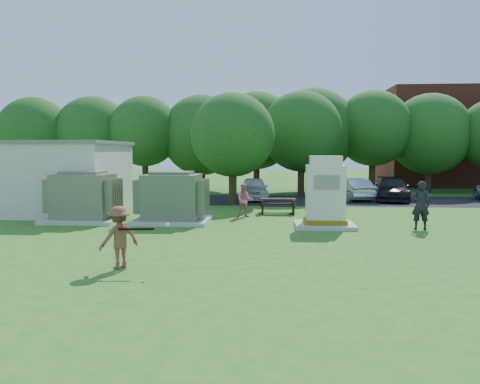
# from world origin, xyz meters

# --- Properties ---
(ground) EXTENTS (120.00, 120.00, 0.00)m
(ground) POSITION_xyz_m (0.00, 0.00, 0.00)
(ground) COLOR #2D6619
(ground) RESTS_ON ground
(service_building) EXTENTS (10.00, 5.00, 3.20)m
(service_building) POSITION_xyz_m (-11.00, 7.00, 1.60)
(service_building) COLOR beige
(service_building) RESTS_ON ground
(service_building_roof) EXTENTS (10.20, 5.20, 0.15)m
(service_building_roof) POSITION_xyz_m (-11.00, 7.00, 3.27)
(service_building_roof) COLOR slate
(service_building_roof) RESTS_ON service_building
(brick_building) EXTENTS (15.00, 8.00, 8.00)m
(brick_building) POSITION_xyz_m (18.00, 27.00, 4.00)
(brick_building) COLOR maroon
(brick_building) RESTS_ON ground
(parking_strip) EXTENTS (20.00, 6.00, 0.01)m
(parking_strip) POSITION_xyz_m (7.00, 13.50, 0.01)
(parking_strip) COLOR #232326
(parking_strip) RESTS_ON ground
(transformer_left) EXTENTS (3.00, 2.40, 2.07)m
(transformer_left) POSITION_xyz_m (-6.50, 4.50, 0.97)
(transformer_left) COLOR beige
(transformer_left) RESTS_ON ground
(transformer_right) EXTENTS (3.00, 2.40, 2.07)m
(transformer_right) POSITION_xyz_m (-2.80, 4.50, 0.97)
(transformer_right) COLOR beige
(transformer_right) RESTS_ON ground
(generator_cabinet) EXTENTS (2.23, 1.82, 2.72)m
(generator_cabinet) POSITION_xyz_m (3.26, 3.73, 1.19)
(generator_cabinet) COLOR beige
(generator_cabinet) RESTS_ON ground
(picnic_table) EXTENTS (1.64, 1.23, 0.70)m
(picnic_table) POSITION_xyz_m (1.49, 7.52, 0.44)
(picnic_table) COLOR black
(picnic_table) RESTS_ON ground
(batter) EXTENTS (1.12, 1.10, 1.55)m
(batter) POSITION_xyz_m (-2.43, -3.00, 0.77)
(batter) COLOR brown
(batter) RESTS_ON ground
(person_by_generator) EXTENTS (0.68, 0.47, 1.80)m
(person_by_generator) POSITION_xyz_m (6.72, 3.48, 0.90)
(person_by_generator) COLOR black
(person_by_generator) RESTS_ON ground
(person_at_picnic) EXTENTS (0.79, 0.65, 1.48)m
(person_at_picnic) POSITION_xyz_m (0.03, 6.21, 0.74)
(person_at_picnic) COLOR #D97385
(person_at_picnic) RESTS_ON ground
(car_white) EXTENTS (1.90, 4.10, 1.36)m
(car_white) POSITION_xyz_m (0.08, 13.49, 0.68)
(car_white) COLOR white
(car_white) RESTS_ON ground
(car_silver_a) EXTENTS (2.33, 4.16, 1.30)m
(car_silver_a) POSITION_xyz_m (5.84, 14.06, 0.65)
(car_silver_a) COLOR silver
(car_silver_a) RESTS_ON ground
(car_dark) EXTENTS (2.68, 4.85, 1.33)m
(car_dark) POSITION_xyz_m (8.19, 13.93, 0.67)
(car_dark) COLOR black
(car_dark) RESTS_ON ground
(batting_equipment) EXTENTS (1.24, 0.20, 0.18)m
(batting_equipment) POSITION_xyz_m (-1.88, -3.18, 1.03)
(batting_equipment) COLOR black
(batting_equipment) RESTS_ON ground
(tree_row) EXTENTS (41.30, 13.30, 7.30)m
(tree_row) POSITION_xyz_m (1.75, 18.50, 4.15)
(tree_row) COLOR #47301E
(tree_row) RESTS_ON ground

